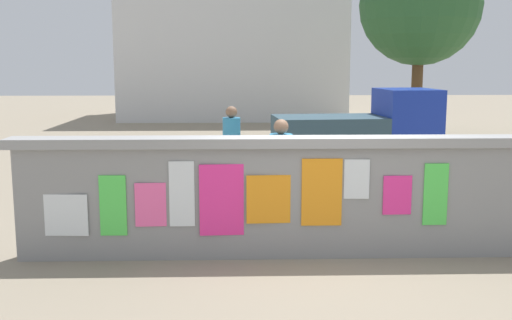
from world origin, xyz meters
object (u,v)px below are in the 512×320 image
object	(u,v)px
person_bystander	(281,162)
tree_roadside	(420,5)
bicycle_near	(144,167)
motorcycle	(314,178)
bicycle_far	(454,189)
person_walking	(232,139)
auto_rickshaw_truck	(364,132)

from	to	relation	value
person_bystander	tree_roadside	xyz separation A→B (m)	(5.08, 10.48, 3.22)
tree_roadside	bicycle_near	bearing A→B (deg)	-136.11
motorcycle	bicycle_near	xyz separation A→B (m)	(-3.20, 1.76, -0.10)
bicycle_far	person_walking	size ratio (longest dim) A/B	1.02
auto_rickshaw_truck	motorcycle	bearing A→B (deg)	-114.89
auto_rickshaw_truck	tree_roadside	xyz separation A→B (m)	(2.88, 5.80, 3.30)
auto_rickshaw_truck	tree_roadside	distance (m)	7.27
bicycle_near	tree_roadside	bearing A→B (deg)	43.89
person_walking	person_bystander	bearing A→B (deg)	-74.26
bicycle_near	person_walking	size ratio (longest dim) A/B	1.06
person_walking	motorcycle	bearing A→B (deg)	-41.54
auto_rickshaw_truck	person_walking	xyz separation A→B (m)	(-2.95, -2.00, 0.09)
bicycle_far	person_walking	distance (m)	4.14
bicycle_near	person_bystander	distance (m)	4.10
motorcycle	tree_roadside	distance (m)	10.75
motorcycle	tree_roadside	bearing A→B (deg)	64.15
motorcycle	person_walking	xyz separation A→B (m)	(-1.44, 1.27, 0.52)
bicycle_far	tree_roadside	xyz separation A→B (m)	(2.13, 9.54, 3.84)
auto_rickshaw_truck	bicycle_far	distance (m)	3.85
tree_roadside	bicycle_far	bearing A→B (deg)	-102.56
bicycle_far	person_bystander	size ratio (longest dim) A/B	1.02
bicycle_near	tree_roadside	xyz separation A→B (m)	(7.60, 7.31, 3.84)
bicycle_near	person_bystander	world-z (taller)	person_bystander
auto_rickshaw_truck	motorcycle	world-z (taller)	auto_rickshaw_truck
person_bystander	motorcycle	bearing A→B (deg)	64.17
auto_rickshaw_truck	bicycle_far	xyz separation A→B (m)	(0.75, -3.74, -0.54)
auto_rickshaw_truck	tree_roadside	size ratio (longest dim) A/B	0.61
bicycle_near	tree_roadside	world-z (taller)	tree_roadside
person_walking	tree_roadside	bearing A→B (deg)	53.21
auto_rickshaw_truck	person_bystander	world-z (taller)	auto_rickshaw_truck
tree_roadside	auto_rickshaw_truck	bearing A→B (deg)	-116.38
bicycle_near	person_bystander	xyz separation A→B (m)	(2.52, -3.17, 0.62)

